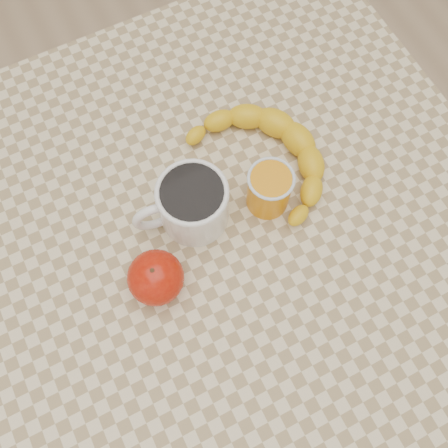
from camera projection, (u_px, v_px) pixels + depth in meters
name	position (u px, v px, depth m)	size (l,w,h in m)	color
ground	(224.00, 323.00, 1.39)	(3.00, 3.00, 0.00)	tan
table	(224.00, 249.00, 0.77)	(0.80, 0.80, 0.75)	beige
coffee_mug	(191.00, 203.00, 0.65)	(0.14, 0.11, 0.08)	white
orange_juice_glass	(269.00, 189.00, 0.67)	(0.06, 0.06, 0.07)	orange
apple	(156.00, 278.00, 0.63)	(0.09, 0.09, 0.07)	#A00F05
banana	(266.00, 157.00, 0.71)	(0.22, 0.28, 0.04)	yellow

